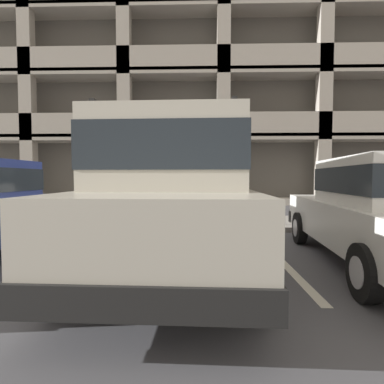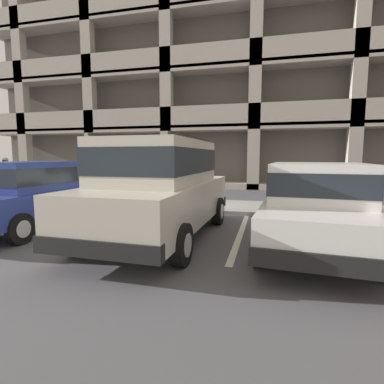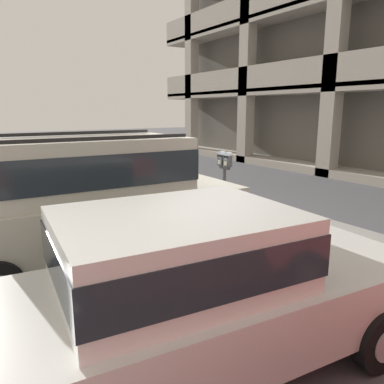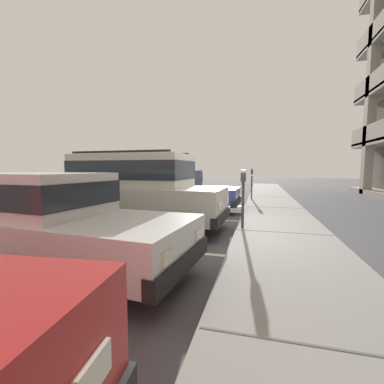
{
  "view_description": "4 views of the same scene",
  "coord_description": "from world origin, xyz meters",
  "px_view_note": "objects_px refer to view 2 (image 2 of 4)",
  "views": [
    {
      "loc": [
        0.37,
        -6.68,
        1.27
      ],
      "look_at": [
        0.2,
        -0.54,
        0.97
      ],
      "focal_mm": 28.0,
      "sensor_mm": 36.0,
      "label": 1
    },
    {
      "loc": [
        2.14,
        -8.14,
        1.65
      ],
      "look_at": [
        0.18,
        -0.41,
        0.71
      ],
      "focal_mm": 28.0,
      "sensor_mm": 36.0,
      "label": 2
    },
    {
      "loc": [
        5.6,
        -4.17,
        2.38
      ],
      "look_at": [
        0.3,
        -0.78,
        1.0
      ],
      "focal_mm": 35.0,
      "sensor_mm": 36.0,
      "label": 3
    },
    {
      "loc": [
        6.23,
        0.74,
        1.61
      ],
      "look_at": [
        -0.34,
        -0.99,
        0.99
      ],
      "focal_mm": 24.0,
      "sensor_mm": 36.0,
      "label": 4
    }
  ],
  "objects_px": {
    "silver_suv": "(160,185)",
    "parking_meter_far": "(6,173)",
    "red_sedan": "(34,192)",
    "parking_meter_near": "(184,172)",
    "dark_hatchback": "(315,203)",
    "parking_garage": "(259,89)"
  },
  "relations": [
    {
      "from": "silver_suv",
      "to": "parking_meter_far",
      "type": "height_order",
      "value": "silver_suv"
    },
    {
      "from": "red_sedan",
      "to": "dark_hatchback",
      "type": "bearing_deg",
      "value": 0.22
    },
    {
      "from": "red_sedan",
      "to": "parking_meter_near",
      "type": "height_order",
      "value": "parking_meter_near"
    },
    {
      "from": "dark_hatchback",
      "to": "parking_meter_near",
      "type": "relative_size",
      "value": 3.15
    },
    {
      "from": "parking_meter_far",
      "to": "parking_garage",
      "type": "distance_m",
      "value": 15.39
    },
    {
      "from": "red_sedan",
      "to": "parking_meter_near",
      "type": "bearing_deg",
      "value": 44.18
    },
    {
      "from": "silver_suv",
      "to": "parking_garage",
      "type": "height_order",
      "value": "parking_garage"
    },
    {
      "from": "red_sedan",
      "to": "parking_garage",
      "type": "height_order",
      "value": "parking_garage"
    },
    {
      "from": "red_sedan",
      "to": "dark_hatchback",
      "type": "height_order",
      "value": "same"
    },
    {
      "from": "red_sedan",
      "to": "parking_meter_far",
      "type": "bearing_deg",
      "value": 144.4
    },
    {
      "from": "red_sedan",
      "to": "parking_meter_near",
      "type": "xyz_separation_m",
      "value": [
        2.9,
        2.66,
        0.39
      ]
    },
    {
      "from": "parking_meter_near",
      "to": "parking_garage",
      "type": "distance_m",
      "value": 13.16
    },
    {
      "from": "silver_suv",
      "to": "red_sedan",
      "type": "xyz_separation_m",
      "value": [
        -3.2,
        0.15,
        -0.27
      ]
    },
    {
      "from": "parking_garage",
      "to": "dark_hatchback",
      "type": "bearing_deg",
      "value": -84.04
    },
    {
      "from": "silver_suv",
      "to": "parking_meter_far",
      "type": "xyz_separation_m",
      "value": [
        -6.74,
        2.84,
        0.02
      ]
    },
    {
      "from": "red_sedan",
      "to": "dark_hatchback",
      "type": "relative_size",
      "value": 0.98
    },
    {
      "from": "silver_suv",
      "to": "red_sedan",
      "type": "distance_m",
      "value": 3.21
    },
    {
      "from": "dark_hatchback",
      "to": "red_sedan",
      "type": "bearing_deg",
      "value": -176.39
    },
    {
      "from": "silver_suv",
      "to": "parking_meter_near",
      "type": "relative_size",
      "value": 3.3
    },
    {
      "from": "red_sedan",
      "to": "parking_meter_near",
      "type": "distance_m",
      "value": 3.95
    },
    {
      "from": "dark_hatchback",
      "to": "parking_meter_near",
      "type": "distance_m",
      "value": 4.31
    },
    {
      "from": "parking_meter_far",
      "to": "parking_garage",
      "type": "bearing_deg",
      "value": 56.11
    }
  ]
}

